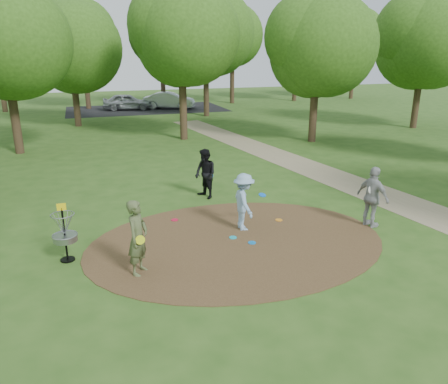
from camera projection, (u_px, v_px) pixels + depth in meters
name	position (u px, v px, depth m)	size (l,w,h in m)	color
ground	(237.00, 242.00, 12.21)	(100.00, 100.00, 0.00)	#2D5119
dirt_clearing	(237.00, 242.00, 12.20)	(8.40, 8.40, 0.02)	#47301C
footpath	(386.00, 197.00, 15.95)	(2.00, 40.00, 0.01)	#8C7A5B
parking_lot	(146.00, 109.00, 39.90)	(14.00, 8.00, 0.01)	black
player_observer_with_disc	(138.00, 238.00, 10.22)	(0.74, 0.81, 1.85)	#4D5833
player_throwing_with_disc	(244.00, 202.00, 12.82)	(1.08, 1.13, 1.72)	#8AADCD
player_walking_with_disc	(205.00, 174.00, 15.61)	(0.93, 1.05, 1.79)	black
player_waiting_with_disc	(373.00, 197.00, 13.02)	(0.74, 1.18, 1.86)	#9C9D9F
disc_ground_cyan	(233.00, 237.00, 12.42)	(0.22, 0.22, 0.02)	#17A7BE
disc_ground_blue	(252.00, 243.00, 12.09)	(0.22, 0.22, 0.02)	blue
disc_ground_red	(175.00, 220.00, 13.72)	(0.22, 0.22, 0.02)	red
car_left	(127.00, 102.00, 39.06)	(1.71, 4.25, 1.45)	#9DA1A5
car_right	(169.00, 100.00, 39.82)	(1.59, 4.57, 1.51)	#ADB2B5
disc_ground_orange	(279.00, 220.00, 13.71)	(0.22, 0.22, 0.02)	orange
disc_golf_basket	(64.00, 229.00, 10.87)	(0.63, 0.63, 1.54)	black
tree_ring	(220.00, 46.00, 21.31)	(37.65, 45.47, 9.53)	#332316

